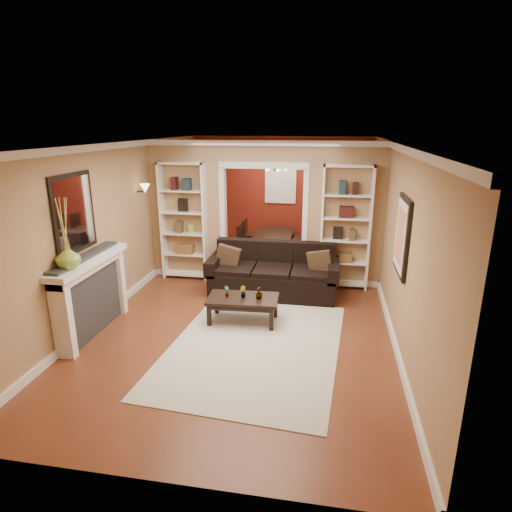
% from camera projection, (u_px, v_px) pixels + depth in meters
% --- Properties ---
extents(floor, '(8.00, 8.00, 0.00)m').
position_uv_depth(floor, '(253.00, 302.00, 7.47)').
color(floor, brown).
rests_on(floor, ground).
extents(ceiling, '(8.00, 8.00, 0.00)m').
position_uv_depth(ceiling, '(252.00, 143.00, 6.67)').
color(ceiling, white).
rests_on(ceiling, ground).
extents(wall_back, '(8.00, 0.00, 8.00)m').
position_uv_depth(wall_back, '(281.00, 191.00, 10.83)').
color(wall_back, '#A98159').
rests_on(wall_back, ground).
extents(wall_front, '(8.00, 0.00, 8.00)m').
position_uv_depth(wall_front, '(160.00, 344.00, 3.30)').
color(wall_front, '#A98159').
rests_on(wall_front, ground).
extents(wall_left, '(0.00, 8.00, 8.00)m').
position_uv_depth(wall_left, '(125.00, 222.00, 7.44)').
color(wall_left, '#A98159').
rests_on(wall_left, ground).
extents(wall_right, '(0.00, 8.00, 8.00)m').
position_uv_depth(wall_right, '(393.00, 233.00, 6.70)').
color(wall_right, '#A98159').
rests_on(wall_right, ground).
extents(partition_wall, '(4.50, 0.15, 2.70)m').
position_uv_depth(partition_wall, '(264.00, 213.00, 8.20)').
color(partition_wall, '#A98159').
rests_on(partition_wall, floor).
extents(red_back_panel, '(4.44, 0.04, 2.64)m').
position_uv_depth(red_back_panel, '(280.00, 193.00, 10.82)').
color(red_back_panel, maroon).
rests_on(red_back_panel, floor).
extents(dining_window, '(0.78, 0.03, 0.98)m').
position_uv_depth(dining_window, '(280.00, 184.00, 10.71)').
color(dining_window, '#8CA5CC').
rests_on(dining_window, wall_back).
extents(area_rug, '(2.53, 3.37, 0.01)m').
position_uv_depth(area_rug, '(255.00, 346.00, 5.99)').
color(area_rug, beige).
rests_on(area_rug, floor).
extents(sofa, '(2.33, 1.01, 0.91)m').
position_uv_depth(sofa, '(273.00, 270.00, 7.71)').
color(sofa, black).
rests_on(sofa, floor).
extents(pillow_left, '(0.43, 0.15, 0.42)m').
position_uv_depth(pillow_left, '(228.00, 258.00, 7.77)').
color(pillow_left, '#4E3521').
rests_on(pillow_left, sofa).
extents(pillow_right, '(0.41, 0.17, 0.40)m').
position_uv_depth(pillow_right, '(320.00, 263.00, 7.50)').
color(pillow_right, '#4E3521').
rests_on(pillow_right, sofa).
extents(coffee_table, '(1.11, 0.64, 0.41)m').
position_uv_depth(coffee_table, '(243.00, 310.00, 6.67)').
color(coffee_table, black).
rests_on(coffee_table, floor).
extents(plant_left, '(0.10, 0.11, 0.17)m').
position_uv_depth(plant_left, '(227.00, 291.00, 6.63)').
color(plant_left, '#336626').
rests_on(plant_left, coffee_table).
extents(plant_center, '(0.13, 0.13, 0.18)m').
position_uv_depth(plant_center, '(243.00, 292.00, 6.59)').
color(plant_center, '#336626').
rests_on(plant_center, coffee_table).
extents(plant_right, '(0.14, 0.14, 0.20)m').
position_uv_depth(plant_right, '(259.00, 292.00, 6.54)').
color(plant_right, '#336626').
rests_on(plant_right, coffee_table).
extents(bookshelf_left, '(0.90, 0.30, 2.30)m').
position_uv_depth(bookshelf_left, '(184.00, 222.00, 8.35)').
color(bookshelf_left, white).
rests_on(bookshelf_left, floor).
extents(bookshelf_right, '(0.90, 0.30, 2.30)m').
position_uv_depth(bookshelf_right, '(345.00, 228.00, 7.84)').
color(bookshelf_right, white).
rests_on(bookshelf_right, floor).
extents(fireplace, '(0.32, 1.70, 1.16)m').
position_uv_depth(fireplace, '(93.00, 296.00, 6.23)').
color(fireplace, white).
rests_on(fireplace, floor).
extents(vase, '(0.35, 0.35, 0.33)m').
position_uv_depth(vase, '(68.00, 257.00, 5.57)').
color(vase, '#88B43A').
rests_on(vase, fireplace).
extents(mirror, '(0.03, 0.95, 1.10)m').
position_uv_depth(mirror, '(74.00, 213.00, 5.89)').
color(mirror, silver).
rests_on(mirror, wall_left).
extents(wall_sconce, '(0.18, 0.18, 0.22)m').
position_uv_depth(wall_sconce, '(142.00, 190.00, 7.80)').
color(wall_sconce, '#FFE0A5').
rests_on(wall_sconce, wall_left).
extents(framed_art, '(0.04, 0.85, 1.05)m').
position_uv_depth(framed_art, '(402.00, 236.00, 5.71)').
color(framed_art, black).
rests_on(framed_art, wall_right).
extents(dining_table, '(1.56, 0.87, 0.55)m').
position_uv_depth(dining_table, '(275.00, 245.00, 9.98)').
color(dining_table, black).
rests_on(dining_table, floor).
extents(dining_chair_nw, '(0.45, 0.45, 0.83)m').
position_uv_depth(dining_chair_nw, '(249.00, 241.00, 9.75)').
color(dining_chair_nw, black).
rests_on(dining_chair_nw, floor).
extents(dining_chair_ne, '(0.47, 0.47, 0.91)m').
position_uv_depth(dining_chair_ne, '(298.00, 242.00, 9.56)').
color(dining_chair_ne, black).
rests_on(dining_chair_ne, floor).
extents(dining_chair_sw, '(0.41, 0.41, 0.82)m').
position_uv_depth(dining_chair_sw, '(254.00, 235.00, 10.32)').
color(dining_chair_sw, black).
rests_on(dining_chair_sw, floor).
extents(dining_chair_se, '(0.49, 0.49, 0.83)m').
position_uv_depth(dining_chair_se, '(300.00, 237.00, 10.14)').
color(dining_chair_se, black).
rests_on(dining_chair_se, floor).
extents(chandelier, '(0.50, 0.50, 0.30)m').
position_uv_depth(chandelier, '(274.00, 170.00, 9.41)').
color(chandelier, '#331D17').
rests_on(chandelier, ceiling).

